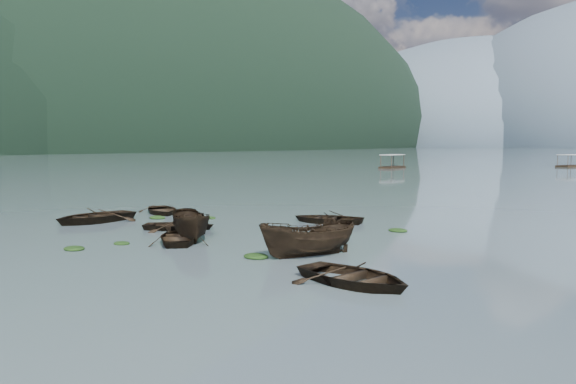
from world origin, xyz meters
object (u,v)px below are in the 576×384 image
Objects in this scene: rowboat_0 at (95,222)px; pontoon_centre at (569,167)px; rowboat_3 at (181,241)px; pontoon_left at (392,168)px.

rowboat_0 is 107.46m from pontoon_centre.
rowboat_3 is 0.61× the size of pontoon_left.
rowboat_3 is at bearing -7.89° from rowboat_0.
rowboat_3 is 108.75m from pontoon_centre.
rowboat_0 is 1.24× the size of rowboat_3.
rowboat_0 is 9.53m from rowboat_3.
rowboat_0 is 0.76× the size of pontoon_left.
rowboat_3 is (9.37, -1.70, 0.00)m from rowboat_0.
rowboat_0 is 0.80× the size of pontoon_centre.
pontoon_left is (-26.98, 81.67, 0.00)m from rowboat_3.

